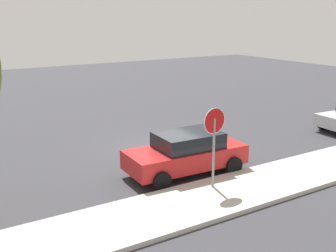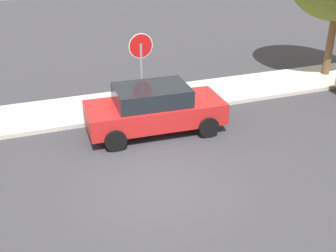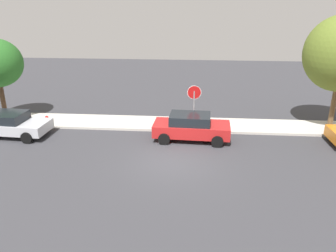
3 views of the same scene
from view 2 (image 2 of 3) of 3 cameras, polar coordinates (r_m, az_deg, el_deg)
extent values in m
plane|color=#38383D|center=(10.76, -1.40, -7.56)|extent=(60.00, 60.00, 0.00)
cube|color=beige|center=(14.99, -7.58, 2.69)|extent=(32.00, 2.43, 0.14)
cylinder|color=gray|center=(14.29, -3.58, 6.50)|extent=(0.08, 0.08, 2.37)
cylinder|color=white|center=(13.97, -3.71, 10.78)|extent=(0.83, 0.06, 0.83)
cylinder|color=red|center=(13.97, -3.71, 10.78)|extent=(0.78, 0.06, 0.78)
cube|color=red|center=(13.00, -1.77, 1.86)|extent=(4.28, 1.92, 0.66)
cube|color=black|center=(12.74, -2.23, 4.23)|extent=(2.27, 1.63, 0.53)
cylinder|color=black|center=(12.09, -7.14, -1.95)|extent=(0.65, 0.25, 0.64)
cylinder|color=black|center=(13.63, -8.55, 1.33)|extent=(0.65, 0.25, 0.64)
cylinder|color=black|center=(12.82, 5.48, -0.14)|extent=(0.65, 0.25, 0.64)
cylinder|color=black|center=(14.29, 2.82, 2.79)|extent=(0.65, 0.25, 0.64)
cylinder|color=brown|center=(18.73, 21.18, 10.74)|extent=(0.30, 0.30, 3.11)
camera|label=1|loc=(25.49, 7.59, 24.75)|focal=45.00mm
camera|label=3|loc=(7.02, 127.58, -5.24)|focal=35.00mm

